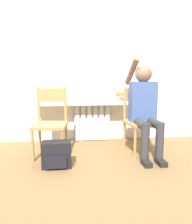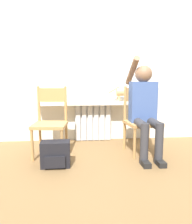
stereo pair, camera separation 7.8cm
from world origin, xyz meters
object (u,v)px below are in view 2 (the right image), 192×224
person (145,105)px  cat (126,92)px  chair_right (141,120)px  chair_left (51,121)px  backpack (56,154)px

person → cat: 0.66m
chair_right → cat: chair_right is taller
chair_left → chair_right: size_ratio=1.00×
person → cat: size_ratio=2.60×
chair_right → person: person is taller
chair_left → backpack: 0.52m
chair_right → cat: size_ratio=1.82×
chair_left → chair_right: same height
backpack → person: bearing=14.8°
cat → backpack: bearing=-137.7°
backpack → cat: bearing=42.3°
cat → backpack: cat is taller
chair_left → cat: chair_left is taller
chair_left → cat: 1.29m
chair_left → person: bearing=0.8°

